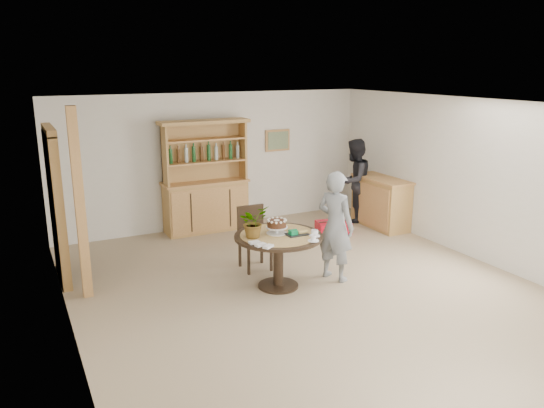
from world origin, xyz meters
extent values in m
plane|color=tan|center=(0.00, 0.00, 0.00)|extent=(7.00, 7.00, 0.00)
cube|color=white|center=(0.00, 3.50, 1.25)|extent=(6.00, 0.04, 2.50)
cube|color=white|center=(-3.00, 0.00, 1.25)|extent=(0.04, 7.00, 2.50)
cube|color=white|center=(3.00, 0.00, 1.25)|extent=(0.04, 7.00, 2.50)
cube|color=white|center=(0.00, 0.00, 2.50)|extent=(6.00, 7.00, 0.04)
cube|color=tan|center=(1.30, 3.47, 1.55)|extent=(0.52, 0.03, 0.42)
cube|color=#59724C|center=(1.30, 3.45, 1.55)|extent=(0.44, 0.02, 0.34)
cube|color=black|center=(-2.94, 2.00, 1.05)|extent=(0.10, 0.90, 2.10)
cube|color=tan|center=(-2.92, 1.50, 1.05)|extent=(0.12, 0.10, 2.10)
cube|color=tan|center=(-2.92, 2.50, 1.05)|extent=(0.12, 0.10, 2.10)
cube|color=tan|center=(-2.92, 2.00, 2.13)|extent=(0.12, 1.10, 0.10)
cube|color=tan|center=(-2.70, 1.20, 1.25)|extent=(0.12, 0.12, 2.50)
cube|color=tan|center=(-0.30, 3.24, 0.45)|extent=(1.50, 0.50, 0.90)
cube|color=tan|center=(-0.30, 3.24, 0.92)|extent=(1.56, 0.54, 0.04)
cube|color=tan|center=(-0.30, 3.34, 1.47)|extent=(1.50, 0.04, 1.06)
cube|color=tan|center=(-1.03, 3.19, 1.47)|extent=(0.04, 0.34, 1.06)
cube|color=tan|center=(0.43, 3.19, 1.47)|extent=(0.04, 0.34, 1.06)
cube|color=tan|center=(-0.30, 3.19, 1.30)|extent=(1.44, 0.32, 0.03)
cube|color=tan|center=(-0.30, 3.19, 1.70)|extent=(1.44, 0.32, 0.03)
cube|color=tan|center=(-0.30, 3.19, 2.01)|extent=(1.62, 0.40, 0.06)
cylinder|color=#194C1E|center=(-0.86, 3.19, 1.46)|extent=(0.07, 0.07, 0.28)
cylinder|color=#4C2D14|center=(-0.70, 3.19, 1.46)|extent=(0.07, 0.07, 0.28)
cylinder|color=#B2BFB2|center=(-0.54, 3.19, 1.46)|extent=(0.07, 0.07, 0.28)
cylinder|color=#194C1E|center=(-0.38, 3.19, 1.46)|extent=(0.07, 0.07, 0.28)
cylinder|color=#4C2D14|center=(-0.22, 3.19, 1.46)|extent=(0.07, 0.07, 0.28)
cylinder|color=#B2BFB2|center=(-0.06, 3.19, 1.46)|extent=(0.07, 0.07, 0.28)
cylinder|color=#194C1E|center=(0.10, 3.19, 1.46)|extent=(0.07, 0.07, 0.28)
cylinder|color=#4C2D14|center=(0.26, 3.19, 1.46)|extent=(0.07, 0.07, 0.28)
cube|color=tan|center=(2.74, 2.00, 0.45)|extent=(0.50, 1.20, 0.90)
cube|color=tan|center=(2.74, 2.00, 0.92)|extent=(0.54, 1.26, 0.04)
cylinder|color=black|center=(-0.30, 0.34, 0.73)|extent=(1.20, 1.20, 0.04)
cylinder|color=black|center=(-0.30, 0.34, 0.36)|extent=(0.14, 0.14, 0.70)
cylinder|color=black|center=(-0.30, 0.34, 0.01)|extent=(0.56, 0.56, 0.03)
cylinder|color=tan|center=(-0.30, 0.34, 0.76)|extent=(1.04, 1.04, 0.01)
cube|color=black|center=(-0.30, 1.09, 0.45)|extent=(0.44, 0.44, 0.04)
cube|color=black|center=(-0.29, 1.28, 0.70)|extent=(0.42, 0.05, 0.46)
cube|color=black|center=(-0.29, 1.28, 0.92)|extent=(0.42, 0.06, 0.05)
cube|color=black|center=(-0.48, 0.91, 0.22)|extent=(0.03, 0.03, 0.44)
cube|color=black|center=(-0.12, 0.90, 0.22)|extent=(0.03, 0.03, 0.44)
cube|color=black|center=(-0.47, 1.27, 0.22)|extent=(0.04, 0.04, 0.44)
cube|color=black|center=(-0.11, 1.26, 0.22)|extent=(0.03, 0.04, 0.44)
cylinder|color=white|center=(-0.30, 0.39, 0.77)|extent=(0.28, 0.28, 0.01)
cylinder|color=white|center=(-0.30, 0.39, 0.81)|extent=(0.05, 0.05, 0.08)
cylinder|color=white|center=(-0.30, 0.39, 0.85)|extent=(0.30, 0.30, 0.01)
cylinder|color=#492615|center=(-0.30, 0.39, 0.90)|extent=(0.26, 0.26, 0.09)
cylinder|color=white|center=(-0.30, 0.39, 0.95)|extent=(0.08, 0.08, 0.01)
sphere|color=white|center=(-0.18, 0.39, 0.95)|extent=(0.04, 0.04, 0.04)
sphere|color=white|center=(-0.19, 0.45, 0.95)|extent=(0.04, 0.04, 0.04)
sphere|color=white|center=(-0.24, 0.49, 0.95)|extent=(0.04, 0.04, 0.04)
sphere|color=white|center=(-0.30, 0.51, 0.95)|extent=(0.04, 0.04, 0.04)
sphere|color=white|center=(-0.36, 0.49, 0.95)|extent=(0.04, 0.04, 0.04)
sphere|color=white|center=(-0.40, 0.45, 0.95)|extent=(0.04, 0.04, 0.04)
sphere|color=white|center=(-0.42, 0.39, 0.95)|extent=(0.04, 0.04, 0.04)
sphere|color=white|center=(-0.40, 0.33, 0.95)|extent=(0.04, 0.04, 0.04)
sphere|color=white|center=(-0.36, 0.28, 0.95)|extent=(0.04, 0.04, 0.04)
sphere|color=white|center=(-0.30, 0.27, 0.95)|extent=(0.04, 0.04, 0.04)
sphere|color=white|center=(-0.24, 0.28, 0.95)|extent=(0.04, 0.04, 0.04)
sphere|color=white|center=(-0.19, 0.33, 0.95)|extent=(0.04, 0.04, 0.04)
imported|color=#3F7233|center=(-0.65, 0.39, 0.97)|extent=(0.47, 0.44, 0.42)
cube|color=black|center=(-0.08, 0.22, 0.77)|extent=(0.30, 0.20, 0.01)
cube|color=#0D7C42|center=(-0.14, 0.22, 0.80)|extent=(0.10, 0.10, 0.06)
cube|color=#0D7C42|center=(-0.14, 0.22, 0.83)|extent=(0.11, 0.02, 0.01)
cylinder|color=white|center=(0.10, 0.06, 0.76)|extent=(0.15, 0.15, 0.01)
imported|color=white|center=(0.10, 0.06, 0.81)|extent=(0.10, 0.10, 0.08)
cylinder|color=white|center=(-0.02, -0.11, 0.76)|extent=(0.15, 0.15, 0.01)
imported|color=white|center=(-0.02, -0.11, 0.81)|extent=(0.08, 0.08, 0.07)
cube|color=white|center=(-0.75, 0.14, 0.78)|extent=(0.14, 0.08, 0.03)
cube|color=white|center=(-0.72, 0.02, 0.78)|extent=(0.16, 0.11, 0.03)
cube|color=white|center=(-0.66, -0.08, 0.78)|extent=(0.16, 0.14, 0.03)
imported|color=gray|center=(0.55, 0.24, 0.79)|extent=(0.57, 0.67, 1.57)
imported|color=black|center=(2.48, 2.52, 0.81)|extent=(0.98, 0.89, 1.62)
cube|color=red|center=(1.74, 2.08, 0.10)|extent=(0.68, 0.53, 0.20)
cube|color=black|center=(1.74, 2.08, 0.20)|extent=(0.55, 0.17, 0.01)
camera|label=1|loc=(-3.43, -5.72, 2.98)|focal=35.00mm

